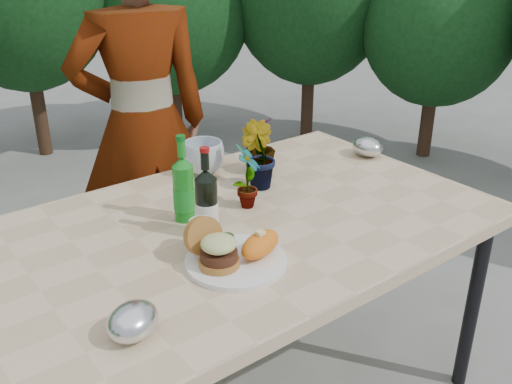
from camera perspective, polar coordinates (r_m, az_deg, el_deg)
patio_table at (r=1.81m, az=-1.54°, el=-4.54°), size 1.60×1.00×0.75m
shrub_hedge at (r=3.18m, az=-15.36°, el=15.95°), size 6.78×5.08×2.14m
dinner_plate at (r=1.57m, az=-2.01°, el=-6.94°), size 0.28×0.28×0.01m
burger_stack at (r=1.53m, az=-4.14°, el=-5.59°), size 0.11×0.16×0.11m
sweet_potato at (r=1.57m, az=0.43°, el=-5.26°), size 0.17×0.12×0.06m
grilled_veg at (r=1.63m, az=-3.43°, el=-4.77°), size 0.08×0.05×0.03m
wine_bottle at (r=1.66m, az=-4.96°, el=-1.26°), size 0.07×0.07×0.28m
sparkling_water at (r=1.77m, az=-7.25°, el=0.23°), size 0.07×0.07×0.28m
plastic_cup at (r=1.61m, az=-5.39°, el=-4.39°), size 0.07×0.07×0.09m
seedling_left at (r=1.83m, az=-0.87°, el=1.55°), size 0.14×0.13×0.22m
seedling_mid at (r=1.98m, az=0.18°, el=3.68°), size 0.13×0.15×0.23m
seedling_right at (r=2.12m, az=0.36°, el=4.73°), size 0.14×0.14×0.21m
blue_bowl at (r=2.13m, az=-5.28°, el=3.46°), size 0.21×0.21×0.12m
foil_packet_left at (r=1.33m, az=-12.22°, el=-12.50°), size 0.17×0.16×0.08m
foil_packet_right at (r=2.34m, az=11.09°, el=4.48°), size 0.11×0.13×0.08m
person at (r=2.48m, az=-11.25°, el=6.48°), size 0.67×0.52×1.64m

